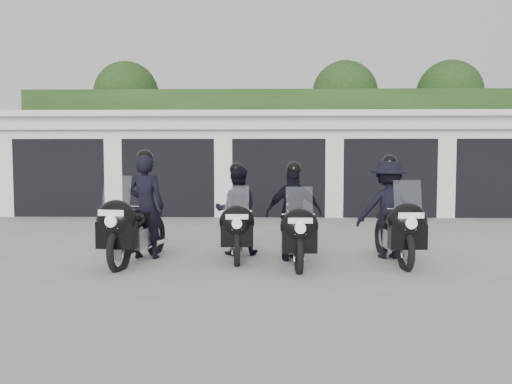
{
  "coord_description": "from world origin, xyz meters",
  "views": [
    {
      "loc": [
        -0.27,
        -9.68,
        1.77
      ],
      "look_at": [
        -0.52,
        0.6,
        1.05
      ],
      "focal_mm": 38.0,
      "sensor_mm": 36.0,
      "label": 1
    }
  ],
  "objects_px": {
    "police_bike_a": "(138,216)",
    "police_bike_b": "(237,216)",
    "police_bike_c": "(295,219)",
    "police_bike_d": "(391,214)"
  },
  "relations": [
    {
      "from": "police_bike_c",
      "to": "police_bike_d",
      "type": "height_order",
      "value": "police_bike_d"
    },
    {
      "from": "police_bike_b",
      "to": "police_bike_d",
      "type": "xyz_separation_m",
      "value": [
        2.61,
        -0.23,
        0.07
      ]
    },
    {
      "from": "police_bike_c",
      "to": "police_bike_d",
      "type": "bearing_deg",
      "value": 8.26
    },
    {
      "from": "police_bike_b",
      "to": "police_bike_c",
      "type": "bearing_deg",
      "value": -32.14
    },
    {
      "from": "police_bike_a",
      "to": "police_bike_b",
      "type": "xyz_separation_m",
      "value": [
        1.59,
        0.49,
        -0.05
      ]
    },
    {
      "from": "police_bike_b",
      "to": "police_bike_d",
      "type": "relative_size",
      "value": 0.92
    },
    {
      "from": "police_bike_b",
      "to": "police_bike_a",
      "type": "bearing_deg",
      "value": -166.79
    },
    {
      "from": "police_bike_a",
      "to": "police_bike_b",
      "type": "height_order",
      "value": "police_bike_a"
    },
    {
      "from": "police_bike_d",
      "to": "police_bike_c",
      "type": "bearing_deg",
      "value": -172.81
    },
    {
      "from": "police_bike_c",
      "to": "police_bike_b",
      "type": "bearing_deg",
      "value": 149.48
    }
  ]
}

